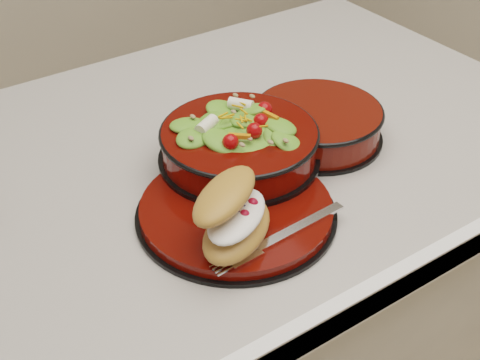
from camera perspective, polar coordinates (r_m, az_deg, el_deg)
island_counter at (r=1.32m, az=-3.42°, el=-14.11°), size 1.24×0.74×0.90m
dinner_plate at (r=0.89m, az=-0.26°, el=-2.59°), size 0.27×0.27×0.02m
salad_bowl at (r=0.95m, az=-0.07°, el=3.56°), size 0.24×0.24×0.10m
croissant at (r=0.81m, az=-0.52°, el=-2.99°), size 0.15×0.14×0.08m
fork at (r=0.84m, az=3.71°, el=-4.71°), size 0.18×0.03×0.00m
extra_bowl at (r=1.05m, az=6.65°, el=4.92°), size 0.21×0.21×0.05m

